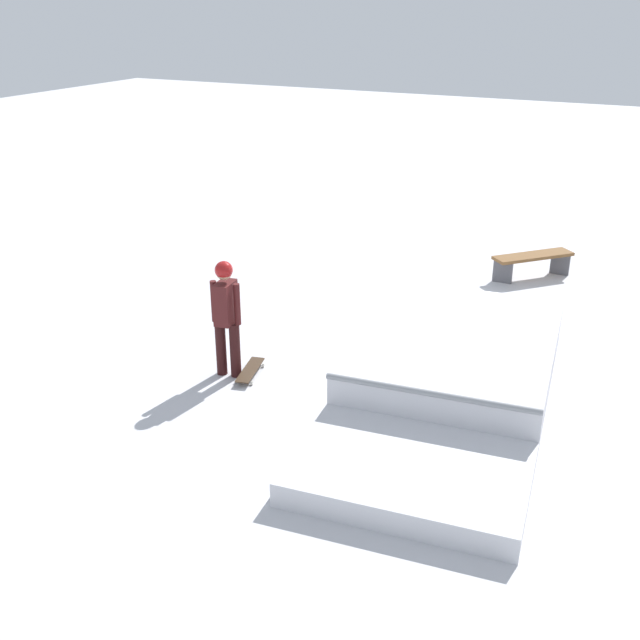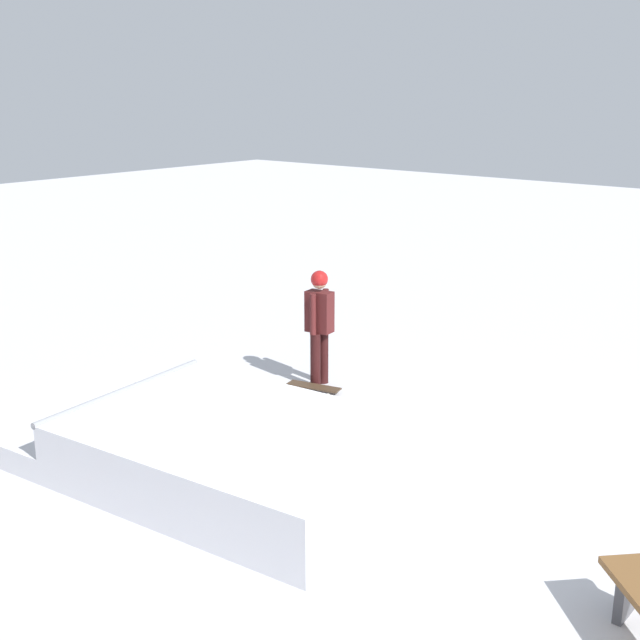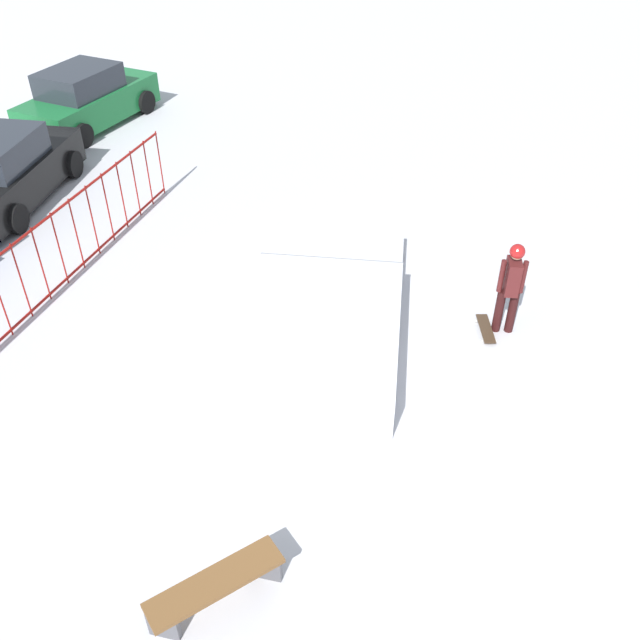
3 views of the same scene
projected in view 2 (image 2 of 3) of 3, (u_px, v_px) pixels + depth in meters
name	position (u px, v px, depth m)	size (l,w,h in m)	color
ground_plane	(333.00, 495.00, 8.92)	(60.00, 60.00, 0.00)	silver
skate_ramp	(206.00, 446.00, 9.39)	(5.64, 3.14, 0.74)	silver
skater	(319.00, 319.00, 11.94)	(0.41, 0.44, 1.73)	black
skateboard	(314.00, 387.00, 11.91)	(0.82, 0.39, 0.09)	#3F2D1E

